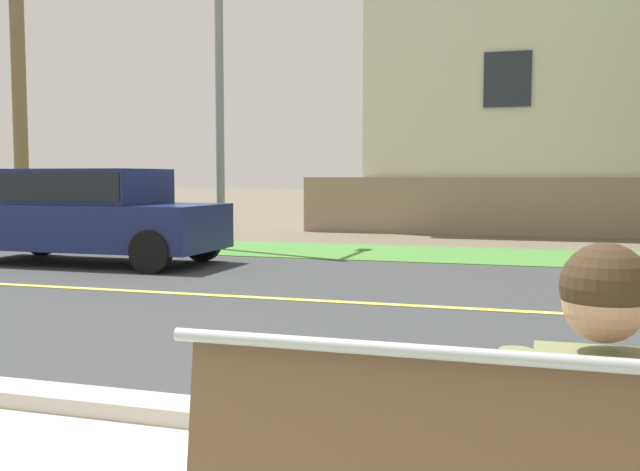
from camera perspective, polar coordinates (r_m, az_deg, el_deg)
ground_plane at (r=9.62m, az=8.08°, el=-3.93°), size 140.00×140.00×0.00m
curb_edge at (r=4.27m, az=-4.65°, el=-14.05°), size 44.00×0.30×0.11m
street_asphalt at (r=8.16m, az=6.37°, el=-5.42°), size 52.00×8.00×0.01m
road_centre_line at (r=8.16m, az=6.37°, el=-5.38°), size 48.00×0.14×0.01m
far_verge_grass at (r=13.53m, az=10.80°, el=-1.48°), size 48.00×2.80×0.02m
seated_person_olive at (r=2.21m, az=20.65°, el=-15.35°), size 0.52×0.68×1.25m
car_navy_near at (r=12.55m, az=-17.40°, el=1.80°), size 4.30×1.86×1.54m
streetlamp at (r=14.77m, az=-7.52°, el=16.01°), size 0.24×2.10×7.68m
garden_wall at (r=18.22m, az=18.70°, el=2.08°), size 13.00×0.36×1.40m
house_across_street at (r=21.60m, az=22.59°, el=10.36°), size 13.88×6.91×7.35m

